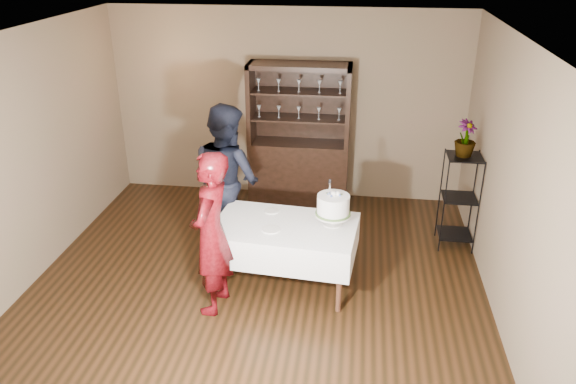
# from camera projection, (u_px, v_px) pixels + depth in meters

# --- Properties ---
(floor) EXTENTS (5.00, 5.00, 0.00)m
(floor) POSITION_uv_depth(u_px,v_px,m) (258.00, 284.00, 6.26)
(floor) COLOR black
(floor) RESTS_ON ground
(ceiling) EXTENTS (5.00, 5.00, 0.00)m
(ceiling) POSITION_uv_depth(u_px,v_px,m) (251.00, 37.00, 5.14)
(ceiling) COLOR silver
(ceiling) RESTS_ON back_wall
(back_wall) EXTENTS (5.00, 0.02, 2.70)m
(back_wall) POSITION_uv_depth(u_px,v_px,m) (287.00, 105.00, 7.95)
(back_wall) COLOR brown
(back_wall) RESTS_ON floor
(wall_left) EXTENTS (0.02, 5.00, 2.70)m
(wall_left) POSITION_uv_depth(u_px,v_px,m) (25.00, 161.00, 6.00)
(wall_left) COLOR brown
(wall_left) RESTS_ON floor
(wall_right) EXTENTS (0.02, 5.00, 2.70)m
(wall_right) POSITION_uv_depth(u_px,v_px,m) (510.00, 186.00, 5.40)
(wall_right) COLOR brown
(wall_right) RESTS_ON floor
(china_hutch) EXTENTS (1.40, 0.48, 2.00)m
(china_hutch) POSITION_uv_depth(u_px,v_px,m) (299.00, 157.00, 7.99)
(china_hutch) COLOR black
(china_hutch) RESTS_ON floor
(plant_etagere) EXTENTS (0.42, 0.42, 1.20)m
(plant_etagere) POSITION_uv_depth(u_px,v_px,m) (459.00, 197.00, 6.80)
(plant_etagere) COLOR black
(plant_etagere) RESTS_ON floor
(cake_table) EXTENTS (1.58, 1.06, 0.75)m
(cake_table) POSITION_uv_depth(u_px,v_px,m) (285.00, 239.00, 6.02)
(cake_table) COLOR silver
(cake_table) RESTS_ON floor
(woman) EXTENTS (0.46, 0.66, 1.72)m
(woman) POSITION_uv_depth(u_px,v_px,m) (211.00, 234.00, 5.55)
(woman) COLOR #340407
(woman) RESTS_ON floor
(man) EXTENTS (1.13, 1.09, 1.84)m
(man) POSITION_uv_depth(u_px,v_px,m) (227.00, 179.00, 6.64)
(man) COLOR black
(man) RESTS_ON floor
(cake) EXTENTS (0.38, 0.38, 0.53)m
(cake) POSITION_uv_depth(u_px,v_px,m) (333.00, 206.00, 5.87)
(cake) COLOR silver
(cake) RESTS_ON cake_table
(plate_near) EXTENTS (0.22, 0.22, 0.01)m
(plate_near) POSITION_uv_depth(u_px,v_px,m) (271.00, 229.00, 5.84)
(plate_near) COLOR silver
(plate_near) RESTS_ON cake_table
(plate_far) EXTENTS (0.17, 0.17, 0.01)m
(plate_far) POSITION_uv_depth(u_px,v_px,m) (272.00, 211.00, 6.23)
(plate_far) COLOR silver
(plate_far) RESTS_ON cake_table
(potted_plant) EXTENTS (0.34, 0.34, 0.43)m
(potted_plant) POSITION_uv_depth(u_px,v_px,m) (466.00, 138.00, 6.50)
(potted_plant) COLOR #496932
(potted_plant) RESTS_ON plant_etagere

